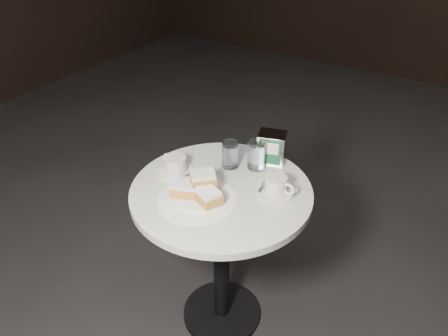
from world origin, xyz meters
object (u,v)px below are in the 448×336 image
coffee_cup_left (176,166)px  napkin_dispenser (272,148)px  coffee_cup_right (276,186)px  beignet_plate (199,190)px  water_glass_left (230,155)px  cafe_table (221,228)px  water_glass_right (257,155)px

coffee_cup_left → napkin_dispenser: napkin_dispenser is taller
coffee_cup_left → coffee_cup_right: 0.41m
napkin_dispenser → coffee_cup_right: bearing=-75.6°
coffee_cup_right → napkin_dispenser: 0.23m
beignet_plate → water_glass_left: water_glass_left is taller
cafe_table → beignet_plate: (-0.04, -0.09, 0.23)m
beignet_plate → napkin_dispenser: size_ratio=1.60×
beignet_plate → water_glass_left: 0.25m
cafe_table → coffee_cup_left: 0.31m
cafe_table → water_glass_right: 0.33m
coffee_cup_left → coffee_cup_right: same height
coffee_cup_right → coffee_cup_left: bearing=-163.2°
water_glass_left → napkin_dispenser: (0.12, 0.12, 0.01)m
beignet_plate → water_glass_left: (-0.02, 0.25, 0.02)m
coffee_cup_right → water_glass_right: water_glass_right is taller
coffee_cup_right → napkin_dispenser: bearing=125.8°
beignet_plate → coffee_cup_right: bearing=37.8°
napkin_dispenser → water_glass_left: bearing=-152.4°
water_glass_left → napkin_dispenser: bearing=45.3°
water_glass_left → beignet_plate: bearing=-86.4°
coffee_cup_left → cafe_table: bearing=15.8°
cafe_table → napkin_dispenser: napkin_dispenser is taller
cafe_table → water_glass_right: size_ratio=6.15×
napkin_dispenser → beignet_plate: bearing=-123.9°
cafe_table → water_glass_left: bearing=109.9°
coffee_cup_left → water_glass_left: size_ratio=1.55×
water_glass_right → napkin_dispenser: (0.03, 0.07, 0.01)m
water_glass_right → water_glass_left: bearing=-151.2°
coffee_cup_left → water_glass_right: (0.25, 0.21, 0.03)m
coffee_cup_right → water_glass_right: 0.19m
cafe_table → napkin_dispenser: bearing=76.5°
cafe_table → water_glass_right: bearing=79.6°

